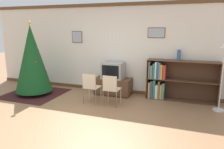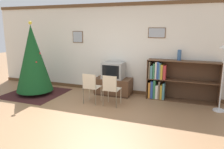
{
  "view_description": "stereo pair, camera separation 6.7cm",
  "coord_description": "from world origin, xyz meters",
  "px_view_note": "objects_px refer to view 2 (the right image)",
  "views": [
    {
      "loc": [
        2.21,
        -3.82,
        2.01
      ],
      "look_at": [
        0.32,
        1.36,
        0.8
      ],
      "focal_mm": 35.0,
      "sensor_mm": 36.0,
      "label": 1
    },
    {
      "loc": [
        2.28,
        -3.8,
        2.01
      ],
      "look_at": [
        0.32,
        1.36,
        0.8
      ],
      "focal_mm": 35.0,
      "sensor_mm": 36.0,
      "label": 2
    }
  ],
  "objects_px": {
    "folding_chair_right": "(111,88)",
    "standing_lamp": "(224,59)",
    "television": "(113,70)",
    "folding_chair_left": "(91,86)",
    "vase": "(179,55)",
    "bookshelf": "(168,81)",
    "christmas_tree": "(33,59)",
    "tv_console": "(113,86)"
  },
  "relations": [
    {
      "from": "tv_console",
      "to": "folding_chair_left",
      "type": "relative_size",
      "value": 1.31
    },
    {
      "from": "vase",
      "to": "standing_lamp",
      "type": "relative_size",
      "value": 0.17
    },
    {
      "from": "standing_lamp",
      "to": "bookshelf",
      "type": "bearing_deg",
      "value": 160.75
    },
    {
      "from": "christmas_tree",
      "to": "bookshelf",
      "type": "bearing_deg",
      "value": 12.91
    },
    {
      "from": "christmas_tree",
      "to": "folding_chair_left",
      "type": "bearing_deg",
      "value": -5.31
    },
    {
      "from": "folding_chair_right",
      "to": "bookshelf",
      "type": "distance_m",
      "value": 1.69
    },
    {
      "from": "folding_chair_left",
      "to": "folding_chair_right",
      "type": "distance_m",
      "value": 0.57
    },
    {
      "from": "television",
      "to": "folding_chair_left",
      "type": "distance_m",
      "value": 1.04
    },
    {
      "from": "christmas_tree",
      "to": "folding_chair_right",
      "type": "xyz_separation_m",
      "value": [
        2.56,
        -0.18,
        -0.61
      ]
    },
    {
      "from": "christmas_tree",
      "to": "tv_console",
      "type": "relative_size",
      "value": 2.01
    },
    {
      "from": "christmas_tree",
      "to": "folding_chair_right",
      "type": "height_order",
      "value": "christmas_tree"
    },
    {
      "from": "bookshelf",
      "to": "vase",
      "type": "xyz_separation_m",
      "value": [
        0.24,
        0.05,
        0.72
      ]
    },
    {
      "from": "folding_chair_left",
      "to": "vase",
      "type": "height_order",
      "value": "vase"
    },
    {
      "from": "tv_console",
      "to": "bookshelf",
      "type": "height_order",
      "value": "bookshelf"
    },
    {
      "from": "bookshelf",
      "to": "standing_lamp",
      "type": "distance_m",
      "value": 1.54
    },
    {
      "from": "tv_console",
      "to": "standing_lamp",
      "type": "height_order",
      "value": "standing_lamp"
    },
    {
      "from": "vase",
      "to": "standing_lamp",
      "type": "distance_m",
      "value": 1.16
    },
    {
      "from": "folding_chair_right",
      "to": "standing_lamp",
      "type": "bearing_deg",
      "value": 13.47
    },
    {
      "from": "vase",
      "to": "tv_console",
      "type": "bearing_deg",
      "value": -174.93
    },
    {
      "from": "christmas_tree",
      "to": "standing_lamp",
      "type": "relative_size",
      "value": 1.31
    },
    {
      "from": "television",
      "to": "standing_lamp",
      "type": "height_order",
      "value": "standing_lamp"
    },
    {
      "from": "bookshelf",
      "to": "standing_lamp",
      "type": "xyz_separation_m",
      "value": [
        1.29,
        -0.45,
        0.72
      ]
    },
    {
      "from": "television",
      "to": "vase",
      "type": "distance_m",
      "value": 1.91
    },
    {
      "from": "tv_console",
      "to": "television",
      "type": "bearing_deg",
      "value": -90.0
    },
    {
      "from": "folding_chair_left",
      "to": "standing_lamp",
      "type": "xyz_separation_m",
      "value": [
        3.16,
        0.62,
        0.79
      ]
    },
    {
      "from": "television",
      "to": "vase",
      "type": "bearing_deg",
      "value": 5.15
    },
    {
      "from": "christmas_tree",
      "to": "vase",
      "type": "distance_m",
      "value": 4.22
    },
    {
      "from": "christmas_tree",
      "to": "folding_chair_right",
      "type": "bearing_deg",
      "value": -4.13
    },
    {
      "from": "television",
      "to": "standing_lamp",
      "type": "relative_size",
      "value": 0.38
    },
    {
      "from": "folding_chair_right",
      "to": "vase",
      "type": "distance_m",
      "value": 2.07
    },
    {
      "from": "vase",
      "to": "standing_lamp",
      "type": "xyz_separation_m",
      "value": [
        1.04,
        -0.5,
        0.0
      ]
    },
    {
      "from": "folding_chair_left",
      "to": "vase",
      "type": "distance_m",
      "value": 2.53
    },
    {
      "from": "television",
      "to": "folding_chair_left",
      "type": "relative_size",
      "value": 0.76
    },
    {
      "from": "christmas_tree",
      "to": "television",
      "type": "xyz_separation_m",
      "value": [
        2.27,
        0.77,
        -0.34
      ]
    },
    {
      "from": "tv_console",
      "to": "vase",
      "type": "distance_m",
      "value": 2.1
    },
    {
      "from": "christmas_tree",
      "to": "bookshelf",
      "type": "xyz_separation_m",
      "value": [
        3.86,
        0.89,
        -0.54
      ]
    },
    {
      "from": "television",
      "to": "standing_lamp",
      "type": "bearing_deg",
      "value": -6.69
    },
    {
      "from": "folding_chair_right",
      "to": "standing_lamp",
      "type": "height_order",
      "value": "standing_lamp"
    },
    {
      "from": "television",
      "to": "bookshelf",
      "type": "xyz_separation_m",
      "value": [
        1.59,
        0.11,
        -0.2
      ]
    },
    {
      "from": "folding_chair_left",
      "to": "bookshelf",
      "type": "distance_m",
      "value": 2.16
    },
    {
      "from": "tv_console",
      "to": "standing_lamp",
      "type": "relative_size",
      "value": 0.65
    },
    {
      "from": "folding_chair_left",
      "to": "bookshelf",
      "type": "height_order",
      "value": "bookshelf"
    }
  ]
}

